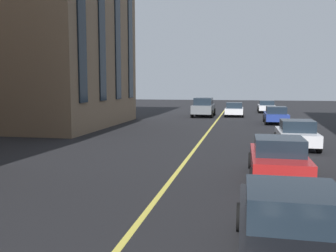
% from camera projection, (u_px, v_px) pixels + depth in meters
% --- Properties ---
extents(lane_centre_line, '(80.00, 0.16, 0.01)m').
position_uv_depth(lane_centre_line, '(199.00, 144.00, 19.37)').
color(lane_centre_line, '#D8C64C').
rests_on(lane_centre_line, ground_plane).
extents(car_white_trailing, '(3.90, 1.89, 1.40)m').
position_uv_depth(car_white_trailing, '(234.00, 109.00, 36.63)').
color(car_white_trailing, silver).
rests_on(car_white_trailing, ground_plane).
extents(car_black_far, '(3.90, 1.89, 1.40)m').
position_uv_depth(car_black_far, '(291.00, 225.00, 6.25)').
color(car_black_far, black).
rests_on(car_black_far, ground_plane).
extents(car_red_oncoming, '(3.90, 1.89, 1.40)m').
position_uv_depth(car_red_oncoming, '(278.00, 158.00, 12.13)').
color(car_red_oncoming, '#B21E1E').
rests_on(car_red_oncoming, ground_plane).
extents(car_white_parked_a, '(4.40, 1.95, 1.37)m').
position_uv_depth(car_white_parked_a, '(266.00, 106.00, 42.04)').
color(car_white_parked_a, silver).
rests_on(car_white_parked_a, ground_plane).
extents(car_grey_parked_b, '(4.70, 2.14, 1.88)m').
position_uv_depth(car_grey_parked_b, '(204.00, 107.00, 36.43)').
color(car_grey_parked_b, slate).
rests_on(car_grey_parked_b, ground_plane).
extents(car_blue_mid, '(3.90, 1.89, 1.40)m').
position_uv_depth(car_blue_mid, '(276.00, 115.00, 29.69)').
color(car_blue_mid, navy).
rests_on(car_blue_mid, ground_plane).
extents(car_white_near, '(3.90, 1.89, 1.40)m').
position_uv_depth(car_white_near, '(297.00, 134.00, 18.11)').
color(car_white_near, silver).
rests_on(car_white_near, ground_plane).
extents(building_left_far, '(13.05, 8.56, 14.47)m').
position_uv_depth(building_left_far, '(57.00, 31.00, 27.66)').
color(building_left_far, '#846B51').
rests_on(building_left_far, ground_plane).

